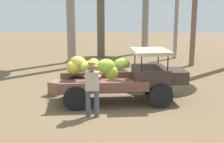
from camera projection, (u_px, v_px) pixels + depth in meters
ground_plane at (104, 103)px, 10.59m from camera, size 60.00×60.00×0.00m
truck at (124, 76)px, 10.60m from camera, size 4.60×2.25×1.85m
farmer at (92, 86)px, 9.05m from camera, size 0.53×0.47×1.70m
wooden_crate at (57, 88)px, 11.58m from camera, size 0.63×0.71×0.51m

